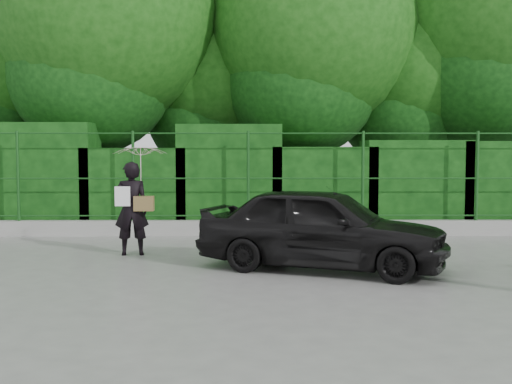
{
  "coord_description": "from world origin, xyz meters",
  "views": [
    {
      "loc": [
        0.44,
        -8.32,
        1.77
      ],
      "look_at": [
        0.53,
        1.3,
        1.1
      ],
      "focal_mm": 45.0,
      "sensor_mm": 36.0,
      "label": 1
    }
  ],
  "objects": [
    {
      "name": "car",
      "position": [
        1.49,
        0.89,
        0.61
      ],
      "size": [
        3.86,
        2.64,
        1.22
      ],
      "primitive_type": "imported",
      "rotation": [
        0.0,
        0.0,
        1.2
      ],
      "color": "black",
      "rests_on": "ground"
    },
    {
      "name": "fence",
      "position": [
        0.22,
        4.5,
        1.2
      ],
      "size": [
        14.13,
        0.06,
        1.8
      ],
      "color": "#164616",
      "rests_on": "kerb"
    },
    {
      "name": "hedge",
      "position": [
        -0.24,
        5.5,
        1.02
      ],
      "size": [
        14.2,
        1.2,
        2.29
      ],
      "color": "black",
      "rests_on": "ground"
    },
    {
      "name": "trees",
      "position": [
        1.14,
        7.74,
        4.62
      ],
      "size": [
        17.1,
        6.15,
        8.08
      ],
      "color": "black",
      "rests_on": "ground"
    },
    {
      "name": "woman",
      "position": [
        -1.41,
        2.19,
        1.19
      ],
      "size": [
        0.88,
        0.87,
        1.82
      ],
      "color": "black",
      "rests_on": "ground"
    },
    {
      "name": "ground",
      "position": [
        0.0,
        0.0,
        0.0
      ],
      "size": [
        80.0,
        80.0,
        0.0
      ],
      "primitive_type": "plane",
      "color": "gray"
    },
    {
      "name": "kerb",
      "position": [
        0.0,
        4.5,
        0.15
      ],
      "size": [
        14.0,
        0.25,
        0.3
      ],
      "primitive_type": "cube",
      "color": "#9E9E99",
      "rests_on": "ground"
    }
  ]
}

